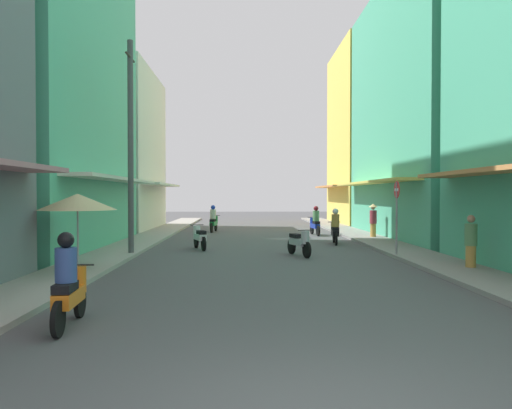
{
  "coord_description": "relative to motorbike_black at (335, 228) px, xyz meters",
  "views": [
    {
      "loc": [
        -0.69,
        -4.41,
        2.17
      ],
      "look_at": [
        -0.06,
        20.95,
        1.68
      ],
      "focal_mm": 34.66,
      "sensor_mm": 36.0,
      "label": 1
    }
  ],
  "objects": [
    {
      "name": "ground_plane",
      "position": [
        -3.33,
        -1.35,
        -0.7
      ],
      "size": [
        87.15,
        87.15,
        0.0
      ],
      "primitive_type": "plane",
      "color": "#4C4C4F"
    },
    {
      "name": "sidewalk_left",
      "position": [
        -8.69,
        -1.35,
        -0.64
      ],
      "size": [
        1.82,
        47.61,
        0.12
      ],
      "primitive_type": "cube",
      "color": "#9E9991",
      "rests_on": "ground"
    },
    {
      "name": "sidewalk_right",
      "position": [
        2.03,
        -1.35,
        -0.64
      ],
      "size": [
        1.82,
        47.61,
        0.12
      ],
      "primitive_type": "cube",
      "color": "gray",
      "rests_on": "ground"
    },
    {
      "name": "building_left_mid",
      "position": [
        -12.59,
        -1.53,
        7.93
      ],
      "size": [
        7.05,
        11.42,
        17.28
      ],
      "color": "#4CB28C",
      "rests_on": "ground"
    },
    {
      "name": "building_left_far",
      "position": [
        -12.59,
        9.29,
        4.17
      ],
      "size": [
        7.05,
        9.15,
        9.76
      ],
      "color": "silver",
      "rests_on": "ground"
    },
    {
      "name": "building_right_mid",
      "position": [
        5.94,
        3.37,
        5.75
      ],
      "size": [
        7.05,
        13.53,
        12.92
      ],
      "color": "#4CB28C",
      "rests_on": "ground"
    },
    {
      "name": "building_right_far",
      "position": [
        5.94,
        15.08,
        5.81
      ],
      "size": [
        7.05,
        8.86,
        13.05
      ],
      "color": "#EFD159",
      "rests_on": "ground"
    },
    {
      "name": "motorbike_black",
      "position": [
        0.0,
        0.0,
        0.0
      ],
      "size": [
        0.55,
        1.81,
        1.58
      ],
      "color": "black",
      "rests_on": "ground"
    },
    {
      "name": "motorbike_green",
      "position": [
        -5.78,
        7.27,
        0.0
      ],
      "size": [
        0.56,
        1.8,
        1.58
      ],
      "color": "black",
      "rests_on": "ground"
    },
    {
      "name": "motorbike_white",
      "position": [
        -5.78,
        -1.9,
        -0.2
      ],
      "size": [
        0.75,
        1.74,
        0.96
      ],
      "color": "black",
      "rests_on": "ground"
    },
    {
      "name": "motorbike_orange",
      "position": [
        -6.87,
        -13.46,
        0.0
      ],
      "size": [
        0.55,
        1.81,
        1.58
      ],
      "color": "black",
      "rests_on": "ground"
    },
    {
      "name": "motorbike_blue",
      "position": [
        -0.18,
        4.81,
        0.0
      ],
      "size": [
        0.55,
        1.81,
        1.58
      ],
      "color": "black",
      "rests_on": "ground"
    },
    {
      "name": "motorbike_silver",
      "position": [
        -2.04,
        -4.18,
        -0.2
      ],
      "size": [
        0.76,
        1.74,
        0.96
      ],
      "color": "black",
      "rests_on": "ground"
    },
    {
      "name": "pedestrian_crossing",
      "position": [
        2.42,
        -7.78,
        0.09
      ],
      "size": [
        0.34,
        0.34,
        1.6
      ],
      "color": "#BF8C3F",
      "rests_on": "ground"
    },
    {
      "name": "pedestrian_midway",
      "position": [
        2.31,
        2.37,
        0.27
      ],
      "size": [
        0.44,
        0.44,
        1.74
      ],
      "color": "#BF8C3F",
      "rests_on": "ground"
    },
    {
      "name": "vendor_umbrella",
      "position": [
        -8.59,
        -7.9,
        1.27
      ],
      "size": [
        2.12,
        2.12,
        2.21
      ],
      "color": "#99999E",
      "rests_on": "ground"
    },
    {
      "name": "utility_pole",
      "position": [
        -8.03,
        -3.96,
        3.19
      ],
      "size": [
        0.2,
        1.2,
        7.63
      ],
      "color": "#4C4C4F",
      "rests_on": "ground"
    },
    {
      "name": "street_sign_no_entry",
      "position": [
        1.27,
        -4.66,
        1.01
      ],
      "size": [
        0.07,
        0.6,
        2.65
      ],
      "color": "gray",
      "rests_on": "ground"
    }
  ]
}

